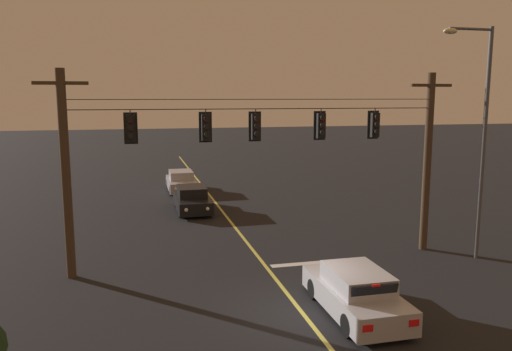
% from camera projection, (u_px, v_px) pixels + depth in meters
% --- Properties ---
extents(ground_plane, '(180.00, 180.00, 0.00)m').
position_uv_depth(ground_plane, '(302.00, 312.00, 14.98)').
color(ground_plane, black).
extents(lane_centre_stripe, '(0.14, 60.00, 0.01)m').
position_uv_depth(lane_centre_stripe, '(233.00, 224.00, 25.30)').
color(lane_centre_stripe, '#D1C64C').
rests_on(lane_centre_stripe, ground).
extents(stop_bar_paint, '(3.40, 0.36, 0.01)m').
position_uv_depth(stop_bar_paint, '(313.00, 263.00, 19.42)').
color(stop_bar_paint, silver).
rests_on(stop_bar_paint, ground).
extents(signal_span_assembly, '(15.84, 0.32, 7.33)m').
position_uv_depth(signal_span_assembly, '(262.00, 165.00, 18.96)').
color(signal_span_assembly, '#423021').
rests_on(signal_span_assembly, ground).
extents(traffic_light_leftmost, '(0.48, 0.41, 1.22)m').
position_uv_depth(traffic_light_leftmost, '(131.00, 128.00, 17.59)').
color(traffic_light_leftmost, black).
extents(traffic_light_left_inner, '(0.48, 0.41, 1.22)m').
position_uv_depth(traffic_light_left_inner, '(206.00, 127.00, 18.21)').
color(traffic_light_left_inner, black).
extents(traffic_light_centre, '(0.48, 0.41, 1.22)m').
position_uv_depth(traffic_light_centre, '(256.00, 127.00, 18.65)').
color(traffic_light_centre, black).
extents(traffic_light_right_inner, '(0.48, 0.41, 1.22)m').
position_uv_depth(traffic_light_right_inner, '(321.00, 126.00, 19.26)').
color(traffic_light_right_inner, black).
extents(traffic_light_rightmost, '(0.48, 0.41, 1.22)m').
position_uv_depth(traffic_light_rightmost, '(375.00, 125.00, 19.79)').
color(traffic_light_rightmost, black).
extents(car_waiting_near_lane, '(1.80, 4.33, 1.39)m').
position_uv_depth(car_waiting_near_lane, '(355.00, 293.00, 14.78)').
color(car_waiting_near_lane, '#A5A5AD').
rests_on(car_waiting_near_lane, ground).
extents(car_oncoming_lead, '(1.80, 4.42, 1.39)m').
position_uv_depth(car_oncoming_lead, '(192.00, 200.00, 28.18)').
color(car_oncoming_lead, black).
rests_on(car_oncoming_lead, ground).
extents(car_oncoming_trailing, '(1.80, 4.42, 1.39)m').
position_uv_depth(car_oncoming_trailing, '(181.00, 182.00, 34.10)').
color(car_oncoming_trailing, '#A5A5AD').
rests_on(car_oncoming_trailing, ground).
extents(street_lamp_corner, '(2.11, 0.30, 8.96)m').
position_uv_depth(street_lamp_corner, '(479.00, 125.00, 19.16)').
color(street_lamp_corner, '#4C4F54').
rests_on(street_lamp_corner, ground).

